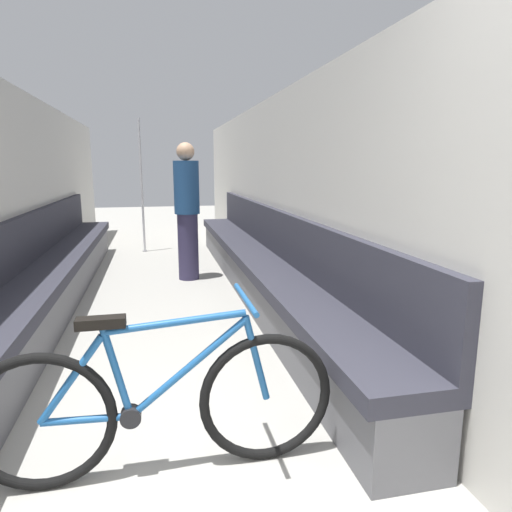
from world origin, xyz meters
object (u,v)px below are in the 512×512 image
(bench_seat_row_left, at_px, (51,277))
(bench_seat_row_right, at_px, (259,267))
(grab_pole_near, at_px, (142,188))
(passenger_standing, at_px, (187,210))
(bicycle, at_px, (158,405))

(bench_seat_row_left, relative_size, bench_seat_row_right, 1.00)
(bench_seat_row_left, distance_m, grab_pole_near, 3.05)
(bench_seat_row_right, bearing_deg, bench_seat_row_left, 180.00)
(bench_seat_row_right, bearing_deg, grab_pole_near, 113.73)
(passenger_standing, bearing_deg, grab_pole_near, 179.78)
(grab_pole_near, xyz_separation_m, passenger_standing, (0.57, -1.98, -0.17))
(bicycle, height_order, grab_pole_near, grab_pole_near)
(grab_pole_near, bearing_deg, bicycle, -88.22)
(bench_seat_row_right, xyz_separation_m, bicycle, (-1.08, -2.74, 0.03))
(bench_seat_row_left, xyz_separation_m, passenger_standing, (1.39, 0.87, 0.54))
(passenger_standing, bearing_deg, bench_seat_row_right, 22.08)
(bicycle, relative_size, grab_pole_near, 0.77)
(bench_seat_row_right, distance_m, passenger_standing, 1.23)
(bench_seat_row_left, xyz_separation_m, grab_pole_near, (0.82, 2.85, 0.71))
(bench_seat_row_left, xyz_separation_m, bench_seat_row_right, (2.08, 0.00, 0.00))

